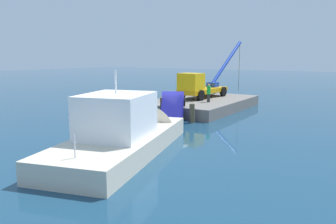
{
  "coord_description": "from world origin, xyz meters",
  "views": [
    {
      "loc": [
        23.38,
        15.0,
        5.13
      ],
      "look_at": [
        0.46,
        0.17,
        0.58
      ],
      "focal_mm": 35.86,
      "sensor_mm": 36.0,
      "label": 1
    }
  ],
  "objects_px": {
    "crane_truck": "(201,85)",
    "salvaged_car": "(172,114)",
    "dock_worker": "(209,93)",
    "moored_yacht": "(136,136)"
  },
  "relations": [
    {
      "from": "crane_truck",
      "to": "salvaged_car",
      "type": "distance_m",
      "value": 8.15
    },
    {
      "from": "dock_worker",
      "to": "moored_yacht",
      "type": "distance_m",
      "value": 12.61
    },
    {
      "from": "crane_truck",
      "to": "dock_worker",
      "type": "relative_size",
      "value": 6.81
    },
    {
      "from": "dock_worker",
      "to": "salvaged_car",
      "type": "distance_m",
      "value": 5.63
    },
    {
      "from": "salvaged_car",
      "to": "moored_yacht",
      "type": "relative_size",
      "value": 0.31
    },
    {
      "from": "dock_worker",
      "to": "moored_yacht",
      "type": "bearing_deg",
      "value": 6.23
    },
    {
      "from": "crane_truck",
      "to": "salvaged_car",
      "type": "bearing_deg",
      "value": 10.91
    },
    {
      "from": "crane_truck",
      "to": "dock_worker",
      "type": "xyz_separation_m",
      "value": [
        2.37,
        2.06,
        -0.48
      ]
    },
    {
      "from": "moored_yacht",
      "to": "salvaged_car",
      "type": "bearing_deg",
      "value": -164.75
    },
    {
      "from": "crane_truck",
      "to": "moored_yacht",
      "type": "distance_m",
      "value": 15.32
    }
  ]
}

